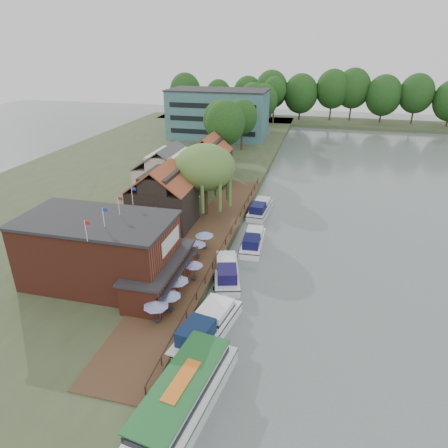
% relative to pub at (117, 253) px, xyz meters
% --- Properties ---
extents(ground, '(260.00, 260.00, 0.00)m').
position_rel_pub_xyz_m(ground, '(14.00, 1.00, -4.65)').
color(ground, '#566361').
rests_on(ground, ground).
extents(land_bank, '(50.00, 140.00, 1.00)m').
position_rel_pub_xyz_m(land_bank, '(-16.00, 36.00, -4.15)').
color(land_bank, '#384728').
rests_on(land_bank, ground).
extents(quay_deck, '(6.00, 50.00, 0.10)m').
position_rel_pub_xyz_m(quay_deck, '(6.00, 11.00, -3.60)').
color(quay_deck, '#47301E').
rests_on(quay_deck, land_bank).
extents(quay_rail, '(0.20, 49.00, 1.00)m').
position_rel_pub_xyz_m(quay_rail, '(8.70, 11.50, -3.15)').
color(quay_rail, black).
rests_on(quay_rail, land_bank).
extents(pub, '(20.00, 11.00, 7.30)m').
position_rel_pub_xyz_m(pub, '(0.00, 0.00, 0.00)').
color(pub, maroon).
rests_on(pub, land_bank).
extents(hotel_block, '(25.40, 12.40, 12.30)m').
position_rel_pub_xyz_m(hotel_block, '(-8.00, 71.00, 2.50)').
color(hotel_block, '#38666B').
rests_on(hotel_block, land_bank).
extents(cottage_a, '(8.60, 7.60, 8.50)m').
position_rel_pub_xyz_m(cottage_a, '(-1.00, 15.00, 0.60)').
color(cottage_a, black).
rests_on(cottage_a, land_bank).
extents(cottage_b, '(9.60, 8.60, 8.50)m').
position_rel_pub_xyz_m(cottage_b, '(-4.00, 25.00, 0.60)').
color(cottage_b, beige).
rests_on(cottage_b, land_bank).
extents(cottage_c, '(7.60, 7.60, 8.50)m').
position_rel_pub_xyz_m(cottage_c, '(0.00, 34.00, 0.60)').
color(cottage_c, black).
rests_on(cottage_c, land_bank).
extents(willow, '(8.60, 8.60, 10.43)m').
position_rel_pub_xyz_m(willow, '(3.50, 20.00, 1.56)').
color(willow, '#476B2D').
rests_on(willow, land_bank).
extents(umbrella_0, '(2.29, 2.29, 2.38)m').
position_rel_pub_xyz_m(umbrella_0, '(6.36, -5.24, -2.36)').
color(umbrella_0, navy).
rests_on(umbrella_0, quay_deck).
extents(umbrella_1, '(2.07, 2.07, 2.38)m').
position_rel_pub_xyz_m(umbrella_1, '(7.01, -3.52, -2.36)').
color(umbrella_1, navy).
rests_on(umbrella_1, quay_deck).
extents(umbrella_2, '(2.43, 2.43, 2.38)m').
position_rel_pub_xyz_m(umbrella_2, '(6.70, -0.97, -2.36)').
color(umbrella_2, navy).
rests_on(umbrella_2, quay_deck).
extents(umbrella_3, '(1.96, 1.96, 2.38)m').
position_rel_pub_xyz_m(umbrella_3, '(7.43, 2.26, -2.36)').
color(umbrella_3, navy).
rests_on(umbrella_3, quay_deck).
extents(umbrella_4, '(2.16, 2.16, 2.38)m').
position_rel_pub_xyz_m(umbrella_4, '(6.31, 6.85, -2.36)').
color(umbrella_4, navy).
rests_on(umbrella_4, quay_deck).
extents(umbrella_5, '(2.30, 2.30, 2.38)m').
position_rel_pub_xyz_m(umbrella_5, '(6.50, 9.30, -2.36)').
color(umbrella_5, navy).
rests_on(umbrella_5, quay_deck).
extents(cruiser_0, '(5.31, 11.04, 2.59)m').
position_rel_pub_xyz_m(cruiser_0, '(10.81, -4.58, -3.35)').
color(cruiser_0, white).
rests_on(cruiser_0, ground).
extents(cruiser_1, '(5.42, 9.84, 2.25)m').
position_rel_pub_xyz_m(cruiser_1, '(10.22, 5.26, -3.52)').
color(cruiser_1, silver).
rests_on(cruiser_1, ground).
extents(cruiser_2, '(3.30, 9.12, 2.15)m').
position_rel_pub_xyz_m(cruiser_2, '(11.74, 13.48, -3.58)').
color(cruiser_2, white).
rests_on(cruiser_2, ground).
extents(cruiser_3, '(3.53, 9.28, 2.18)m').
position_rel_pub_xyz_m(cruiser_3, '(10.87, 24.54, -3.56)').
color(cruiser_3, silver).
rests_on(cruiser_3, ground).
extents(tour_boat, '(5.90, 14.32, 3.03)m').
position_rel_pub_xyz_m(tour_boat, '(11.30, -13.43, -3.13)').
color(tour_boat, silver).
rests_on(tour_boat, ground).
extents(swan, '(0.44, 0.44, 0.44)m').
position_rel_pub_xyz_m(swan, '(11.15, -8.85, -4.43)').
color(swan, white).
rests_on(swan, ground).
extents(bank_tree_0, '(7.37, 7.37, 13.69)m').
position_rel_pub_xyz_m(bank_tree_0, '(1.22, 41.18, 3.19)').
color(bank_tree_0, '#143811').
rests_on(bank_tree_0, land_bank).
extents(bank_tree_1, '(7.18, 7.18, 12.68)m').
position_rel_pub_xyz_m(bank_tree_1, '(-1.71, 49.13, 2.69)').
color(bank_tree_1, '#143811').
rests_on(bank_tree_1, land_bank).
extents(bank_tree_2, '(6.95, 6.95, 11.67)m').
position_rel_pub_xyz_m(bank_tree_2, '(0.77, 59.06, 2.19)').
color(bank_tree_2, '#143811').
rests_on(bank_tree_2, land_bank).
extents(bank_tree_3, '(7.92, 7.92, 13.26)m').
position_rel_pub_xyz_m(bank_tree_3, '(-0.66, 80.65, 2.98)').
color(bank_tree_3, '#143811').
rests_on(bank_tree_3, land_bank).
extents(bank_tree_4, '(8.19, 8.19, 12.62)m').
position_rel_pub_xyz_m(bank_tree_4, '(1.54, 85.48, 2.66)').
color(bank_tree_4, '#143811').
rests_on(bank_tree_4, land_bank).
extents(bank_tree_5, '(7.01, 7.01, 13.90)m').
position_rel_pub_xyz_m(bank_tree_5, '(3.46, 94.67, 3.30)').
color(bank_tree_5, '#143811').
rests_on(bank_tree_5, land_bank).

